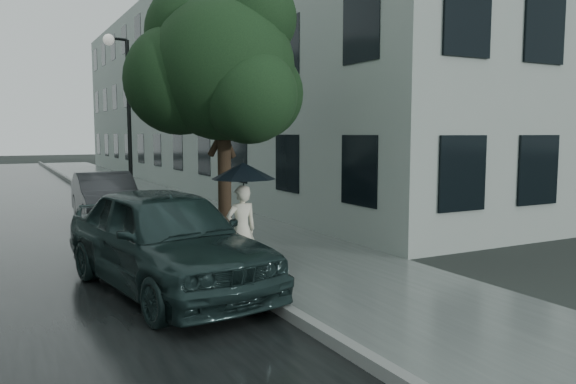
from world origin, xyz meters
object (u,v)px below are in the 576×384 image
car_far (105,197)px  pedestrian (241,230)px  lamp_post (124,113)px  car_near (166,239)px  street_tree (221,67)px

car_far → pedestrian: bearing=-80.0°
pedestrian → lamp_post: 8.61m
pedestrian → car_near: (-1.41, -0.38, 0.04)m
car_near → lamp_post: bearing=73.1°
street_tree → car_near: street_tree is taller
car_near → car_far: size_ratio=1.15×
lamp_post → car_far: (-0.85, -1.36, -2.31)m
street_tree → lamp_post: (-0.41, 6.85, -0.65)m
pedestrian → lamp_post: bearing=-92.1°
car_far → lamp_post: bearing=59.6°
lamp_post → car_near: lamp_post is taller
pedestrian → street_tree: (0.24, 1.47, 2.87)m
pedestrian → car_far: bearing=-84.9°
street_tree → car_far: 6.37m
pedestrian → car_near: bearing=11.8°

